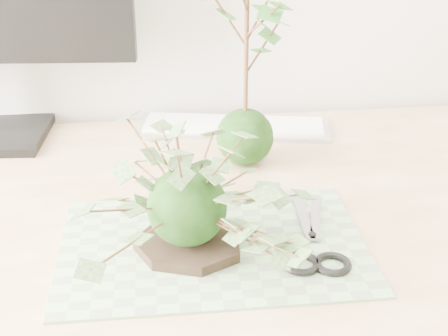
{
  "coord_description": "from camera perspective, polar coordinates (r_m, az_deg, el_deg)",
  "views": [
    {
      "loc": [
        -0.1,
        0.38,
        1.22
      ],
      "look_at": [
        0.0,
        1.14,
        0.84
      ],
      "focal_mm": 50.0,
      "sensor_mm": 36.0,
      "label": 1
    }
  ],
  "objects": [
    {
      "name": "cutting_mat",
      "position": [
        0.87,
        -1.03,
        -7.09
      ],
      "size": [
        0.42,
        0.28,
        0.0
      ],
      "primitive_type": "cube",
      "rotation": [
        0.0,
        0.0,
        -0.01
      ],
      "color": "gray",
      "rests_on": "desk"
    },
    {
      "name": "desk",
      "position": [
        1.03,
        1.77,
        -7.02
      ],
      "size": [
        1.6,
        0.7,
        0.74
      ],
      "color": "#D7B48B",
      "rests_on": "ground_plane"
    },
    {
      "name": "scissors",
      "position": [
        0.85,
        8.64,
        -7.62
      ],
      "size": [
        0.1,
        0.21,
        0.01
      ],
      "rotation": [
        0.0,
        0.0,
        -0.16
      ],
      "color": "gray",
      "rests_on": "cutting_mat"
    },
    {
      "name": "stone_dish",
      "position": [
        0.85,
        -3.28,
        -7.08
      ],
      "size": [
        0.19,
        0.19,
        0.01
      ],
      "primitive_type": "cylinder",
      "rotation": [
        0.0,
        0.0,
        -0.34
      ],
      "color": "black",
      "rests_on": "cutting_mat"
    },
    {
      "name": "keyboard",
      "position": [
        1.23,
        0.88,
        3.81
      ],
      "size": [
        0.39,
        0.19,
        0.01
      ],
      "rotation": [
        0.0,
        0.0,
        -0.21
      ],
      "color": "#B4B4B4",
      "rests_on": "desk"
    },
    {
      "name": "ivy_kokedama",
      "position": [
        0.79,
        -3.49,
        -0.47
      ],
      "size": [
        0.37,
        0.37,
        0.21
      ],
      "rotation": [
        0.0,
        0.0,
        -0.31
      ],
      "color": "black",
      "rests_on": "stone_dish"
    }
  ]
}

